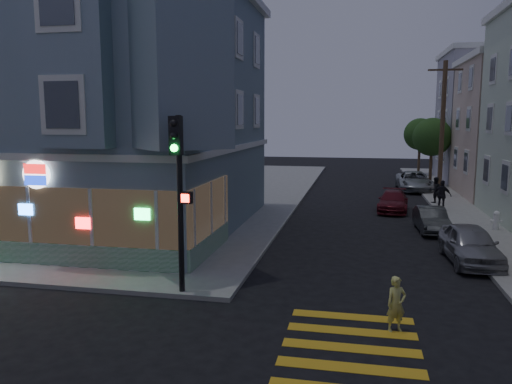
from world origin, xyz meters
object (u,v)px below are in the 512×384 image
(parked_car_c, at_px, (393,201))
(traffic_signal, at_px, (179,174))
(parked_car_a, at_px, (470,244))
(parked_car_d, at_px, (414,181))
(street_tree_far, at_px, (420,134))
(pedestrian_b, at_px, (442,195))
(pedestrian_a, at_px, (435,190))
(utility_pole, at_px, (442,127))
(parked_car_b, at_px, (431,220))
(running_child, at_px, (396,304))
(fire_hydrant, at_px, (496,220))
(street_tree_near, at_px, (432,137))

(parked_car_c, height_order, traffic_signal, traffic_signal)
(parked_car_c, bearing_deg, traffic_signal, -108.14)
(parked_car_a, bearing_deg, parked_car_c, 98.05)
(parked_car_d, relative_size, traffic_signal, 0.99)
(street_tree_far, relative_size, pedestrian_b, 3.06)
(parked_car_a, bearing_deg, street_tree_far, 83.79)
(street_tree_far, bearing_deg, pedestrian_b, -92.61)
(pedestrian_a, bearing_deg, street_tree_far, -117.67)
(pedestrian_a, bearing_deg, utility_pole, -127.56)
(parked_car_c, bearing_deg, parked_car_b, -68.75)
(parked_car_a, bearing_deg, parked_car_b, 94.02)
(pedestrian_b, distance_m, traffic_signal, 19.03)
(parked_car_a, relative_size, parked_car_b, 1.17)
(pedestrian_b, relative_size, parked_car_c, 0.43)
(running_child, height_order, pedestrian_a, pedestrian_a)
(street_tree_far, height_order, running_child, street_tree_far)
(fire_hydrant, bearing_deg, utility_pole, 95.38)
(parked_car_b, bearing_deg, parked_car_d, 84.53)
(utility_pole, height_order, fire_hydrant, utility_pole)
(street_tree_far, xyz_separation_m, running_child, (-4.62, -37.05, -3.23))
(traffic_signal, bearing_deg, street_tree_far, 73.33)
(parked_car_a, distance_m, parked_car_d, 19.55)
(pedestrian_b, bearing_deg, parked_car_d, -62.23)
(street_tree_far, xyz_separation_m, parked_car_b, (-2.17, -25.02, -3.35))
(running_child, distance_m, parked_car_c, 17.26)
(parked_car_c, bearing_deg, utility_pole, 65.61)
(pedestrian_a, relative_size, parked_car_b, 0.45)
(parked_car_c, height_order, parked_car_d, parked_car_d)
(pedestrian_a, height_order, traffic_signal, traffic_signal)
(utility_pole, xyz_separation_m, fire_hydrant, (1.00, -10.62, -4.18))
(parked_car_b, height_order, traffic_signal, traffic_signal)
(parked_car_c, bearing_deg, pedestrian_a, 51.59)
(street_tree_near, relative_size, parked_car_a, 1.27)
(pedestrian_a, relative_size, pedestrian_b, 0.93)
(pedestrian_b, height_order, parked_car_a, pedestrian_b)
(utility_pole, relative_size, running_child, 6.36)
(street_tree_far, bearing_deg, parked_car_b, -94.97)
(pedestrian_b, bearing_deg, parked_car_b, 100.34)
(parked_car_b, relative_size, parked_car_d, 0.68)
(parked_car_a, bearing_deg, pedestrian_a, 84.02)
(pedestrian_b, xyz_separation_m, parked_car_c, (-2.70, -0.04, -0.43))
(running_child, distance_m, parked_car_a, 7.51)
(pedestrian_a, bearing_deg, parked_car_d, -109.28)
(parked_car_c, bearing_deg, running_child, -87.48)
(parked_car_b, bearing_deg, utility_pole, 77.06)
(utility_pole, xyz_separation_m, pedestrian_a, (-0.70, -3.05, -3.85))
(utility_pole, relative_size, street_tree_near, 1.70)
(utility_pole, height_order, parked_car_b, utility_pole)
(utility_pole, bearing_deg, fire_hydrant, -84.62)
(pedestrian_a, height_order, parked_car_a, pedestrian_a)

